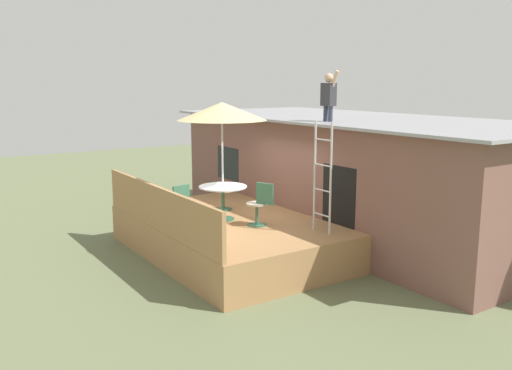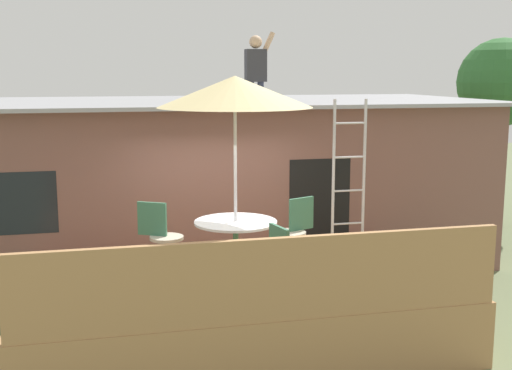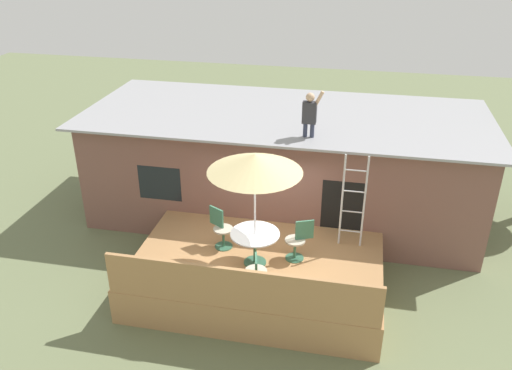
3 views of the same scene
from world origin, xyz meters
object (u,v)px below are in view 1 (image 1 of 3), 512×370
Objects in this scene: patio_chair_left at (223,190)px; person_figure at (329,94)px; patio_chair_near at (186,207)px; patio_table at (223,193)px; patio_umbrella at (222,111)px; patio_chair_right at (260,204)px; step_ladder at (323,178)px.

person_figure is at bearing 75.82° from patio_chair_left.
person_figure is at bearing -23.02° from patio_chair_near.
patio_table is 1.03m from patio_chair_near.
patio_chair_right is (0.87, 0.37, -1.89)m from patio_umbrella.
person_figure is 3.98m from patio_chair_near.
person_figure reaches higher than patio_umbrella.
person_figure reaches higher than patio_table.
patio_chair_near reaches higher than patio_table.
patio_chair_left is (-2.83, -0.63, -0.64)m from step_ladder.
person_figure is 1.21× the size of patio_chair_right.
patio_table is 1.76m from patio_umbrella.
patio_chair_right and patio_chair_near have the same top height.
patio_table is at bearing -93.58° from patio_umbrella.
patio_chair_left and patio_chair_near have the same top height.
patio_chair_left is at bearing -134.17° from person_figure.
person_figure is 1.21× the size of patio_chair_near.
patio_table is 2.31m from step_ladder.
patio_umbrella reaches higher than patio_chair_right.
step_ladder is (1.95, 1.14, 0.51)m from patio_table.
patio_table is 1.13× the size of patio_chair_left.
person_figure is 1.21× the size of patio_chair_left.
step_ladder reaches higher than patio_table.
patio_chair_near is at bearing -77.12° from patio_table.
patio_chair_near is at bearing -77.12° from patio_umbrella.
patio_table is 0.94× the size of person_figure.
patio_chair_right is 1.51m from patio_chair_near.
patio_chair_right is 1.00× the size of patio_chair_near.
patio_chair_right is (0.87, 0.37, -0.13)m from patio_table.
patio_chair_left is 1.87m from patio_chair_near.
patio_chair_near is (1.11, -1.50, 0.00)m from patio_chair_left.
patio_umbrella is at bearing 86.42° from patio_table.
patio_table is at bearing -109.74° from person_figure.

